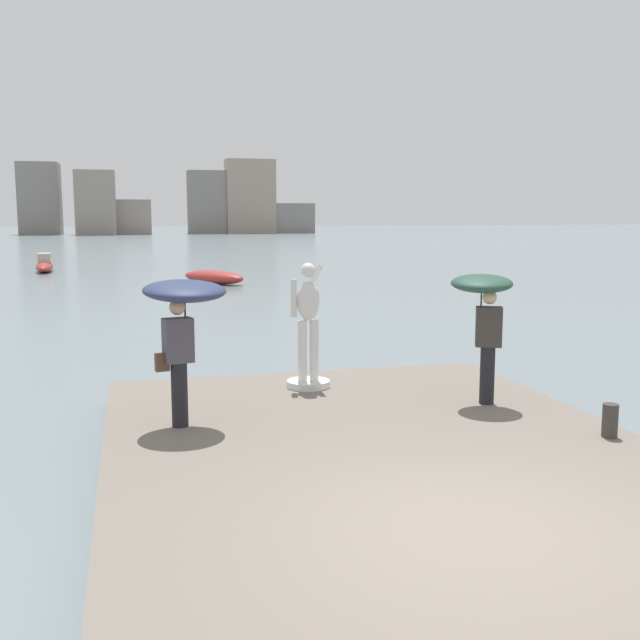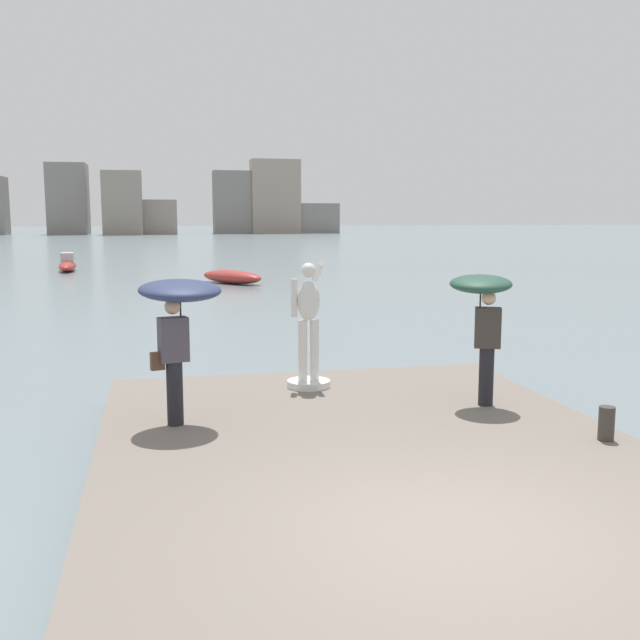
# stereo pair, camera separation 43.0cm
# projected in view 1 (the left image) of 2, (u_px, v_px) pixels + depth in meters

# --- Properties ---
(ground_plane) EXTENTS (400.00, 400.00, 0.00)m
(ground_plane) POSITION_uv_depth(u_px,v_px,m) (179.00, 269.00, 45.06)
(ground_plane) COLOR slate
(pier) EXTENTS (6.75, 9.98, 0.40)m
(pier) POSITION_uv_depth(u_px,v_px,m) (397.00, 474.00, 8.62)
(pier) COLOR #70665B
(pier) RESTS_ON ground
(statue_white_figure) EXTENTS (0.72, 0.92, 2.10)m
(statue_white_figure) POSITION_uv_depth(u_px,v_px,m) (308.00, 334.00, 12.06)
(statue_white_figure) COLOR silver
(statue_white_figure) RESTS_ON pier
(onlooker_left) EXTENTS (1.34, 1.36, 2.01)m
(onlooker_left) POSITION_uv_depth(u_px,v_px,m) (183.00, 309.00, 9.75)
(onlooker_left) COLOR black
(onlooker_left) RESTS_ON pier
(onlooker_right) EXTENTS (1.21, 1.22, 1.99)m
(onlooker_right) POSITION_uv_depth(u_px,v_px,m) (484.00, 304.00, 10.93)
(onlooker_right) COLOR black
(onlooker_right) RESTS_ON pier
(mooring_bollard) EXTENTS (0.20, 0.20, 0.44)m
(mooring_bollard) POSITION_uv_depth(u_px,v_px,m) (610.00, 420.00, 9.39)
(mooring_bollard) COLOR #38332D
(mooring_bollard) RESTS_ON pier
(boat_near) EXTENTS (3.27, 3.92, 0.65)m
(boat_near) POSITION_uv_depth(u_px,v_px,m) (214.00, 277.00, 35.00)
(boat_near) COLOR #9E2D28
(boat_near) RESTS_ON ground
(boat_mid) EXTENTS (1.16, 4.20, 1.07)m
(boat_mid) POSITION_uv_depth(u_px,v_px,m) (45.00, 265.00, 42.58)
(boat_mid) COLOR #9E2D28
(boat_mid) RESTS_ON ground
(distant_skyline) EXTENTS (65.26, 11.89, 13.57)m
(distant_skyline) POSITION_uv_depth(u_px,v_px,m) (136.00, 203.00, 130.32)
(distant_skyline) COLOR gray
(distant_skyline) RESTS_ON ground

